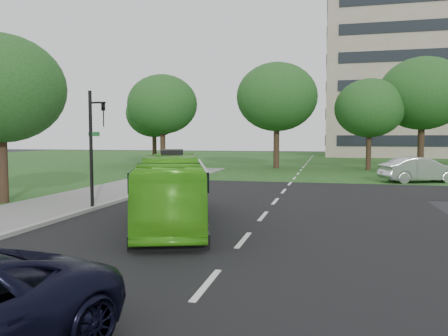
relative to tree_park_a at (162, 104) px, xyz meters
name	(u,v)px	position (x,y,z in m)	size (l,w,h in m)	color
ground	(254,227)	(13.88, -27.01, -6.31)	(160.00, 160.00, 0.00)	black
street_surfaces	(294,173)	(13.50, -4.26, -6.28)	(120.00, 120.00, 0.15)	black
tree_park_a	(162,104)	(0.00, 0.00, 0.00)	(7.00, 7.00, 9.30)	black
tree_park_b	(277,97)	(11.36, 1.06, 0.58)	(7.79, 7.79, 10.22)	black
tree_park_c	(370,108)	(19.90, 0.73, -0.62)	(6.31, 6.31, 8.38)	black
tree_park_d	(422,94)	(24.62, 2.06, 0.71)	(7.84, 7.84, 10.36)	black
tree_park_f	(154,114)	(-2.71, 4.36, -0.66)	(6.23, 6.23, 8.31)	black
tree_side_near	(0,89)	(1.68, -24.33, -1.06)	(5.82, 5.82, 7.73)	black
bus	(172,189)	(10.95, -27.03, -5.10)	(2.03, 8.66, 2.41)	#48B41B
sedan	(420,170)	(22.30, -10.01, -5.45)	(1.80, 5.17, 1.70)	#B4B4B9
traffic_light	(94,140)	(6.84, -25.13, -3.40)	(0.81, 0.24, 4.96)	black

